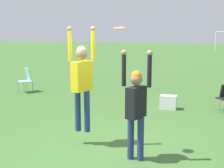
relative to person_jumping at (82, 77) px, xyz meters
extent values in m
plane|color=#3D662D|center=(0.58, -0.12, -1.43)|extent=(120.00, 120.00, 0.00)
cylinder|color=navy|center=(-0.10, 0.00, -0.72)|extent=(0.12, 0.12, 0.86)
cylinder|color=navy|center=(0.10, 0.00, -0.72)|extent=(0.12, 0.12, 0.86)
cube|color=yellow|center=(0.00, 0.00, 0.01)|extent=(0.34, 0.49, 0.61)
sphere|color=#9E704C|center=(0.00, 0.00, 0.46)|extent=(0.23, 0.23, 0.23)
sphere|color=#B7B2AD|center=(0.00, 0.00, 0.52)|extent=(0.20, 0.20, 0.20)
cylinder|color=yellow|center=(-0.25, 0.00, 0.64)|extent=(0.08, 0.08, 0.64)
sphere|color=#9E704C|center=(-0.25, 0.00, 0.96)|extent=(0.10, 0.10, 0.10)
cylinder|color=yellow|center=(0.25, 0.00, 0.64)|extent=(0.08, 0.08, 0.64)
sphere|color=#9E704C|center=(0.25, 0.00, 0.96)|extent=(0.10, 0.10, 0.10)
cylinder|color=navy|center=(1.14, -0.45, -1.03)|extent=(0.12, 0.12, 0.80)
cylinder|color=navy|center=(1.33, -0.45, -1.03)|extent=(0.12, 0.12, 0.80)
cube|color=black|center=(1.24, -0.45, -0.35)|extent=(0.33, 0.46, 0.57)
sphere|color=#9E704C|center=(1.24, -0.45, 0.07)|extent=(0.22, 0.22, 0.22)
sphere|color=orange|center=(1.24, -0.45, 0.13)|extent=(0.18, 0.18, 0.18)
cylinder|color=black|center=(1.00, -0.45, 0.24)|extent=(0.08, 0.08, 0.60)
sphere|color=#9E704C|center=(1.00, -0.45, 0.54)|extent=(0.10, 0.10, 0.10)
cylinder|color=black|center=(1.47, -0.45, 0.24)|extent=(0.08, 0.08, 0.60)
sphere|color=#9E704C|center=(1.47, -0.45, 0.54)|extent=(0.10, 0.10, 0.10)
cylinder|color=#E04C23|center=(0.85, -0.23, 0.97)|extent=(0.22, 0.22, 0.05)
cylinder|color=gray|center=(-4.52, 4.37, -1.21)|extent=(0.02, 0.02, 0.45)
cylinder|color=gray|center=(-4.12, 4.37, -1.21)|extent=(0.02, 0.02, 0.45)
cylinder|color=gray|center=(-4.52, 4.77, -1.21)|extent=(0.02, 0.02, 0.45)
cylinder|color=gray|center=(-4.12, 4.77, -1.21)|extent=(0.02, 0.02, 0.45)
cube|color=#8CC6C1|center=(-4.32, 4.57, -1.00)|extent=(0.65, 0.65, 0.04)
cube|color=#8CC6C1|center=(-4.32, 4.78, -0.74)|extent=(0.44, 0.38, 0.49)
cylinder|color=gray|center=(2.80, 3.55, -1.23)|extent=(0.02, 0.02, 0.41)
cylinder|color=gray|center=(2.80, 3.94, -1.23)|extent=(0.02, 0.02, 0.41)
cube|color=white|center=(1.32, 3.58, -1.24)|extent=(0.49, 0.32, 0.39)
cube|color=silver|center=(1.32, 3.58, -1.03)|extent=(0.50, 0.33, 0.02)
cylinder|color=white|center=(3.03, 32.63, -0.28)|extent=(0.10, 0.10, 2.30)
camera|label=1|loc=(2.46, -5.79, 0.91)|focal=50.00mm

